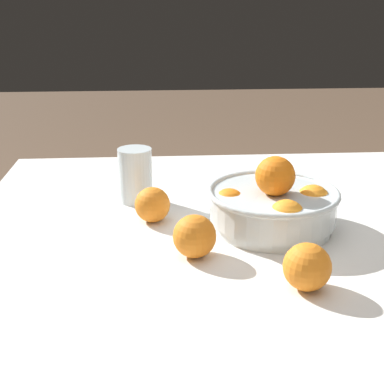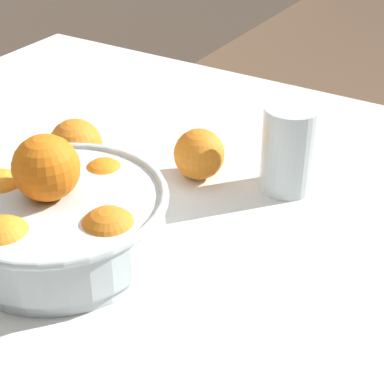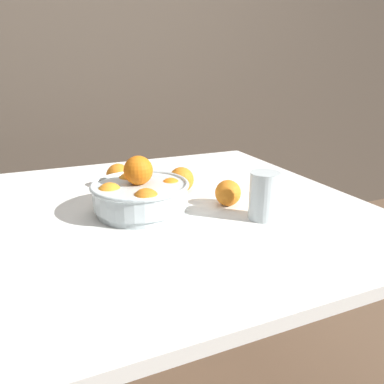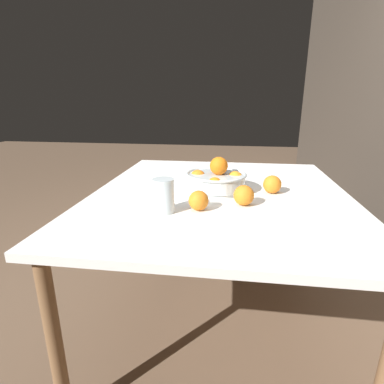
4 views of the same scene
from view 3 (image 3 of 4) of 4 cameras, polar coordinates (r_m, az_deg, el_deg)
name	(u,v)px [view 3 (image 3 of 4)]	position (r m, az deg, el deg)	size (l,w,h in m)	color
back_wall	(70,24)	(2.19, -18.03, 23.19)	(8.00, 0.05, 2.60)	#4C4238
dining_table	(140,229)	(1.11, -7.90, -5.58)	(1.30, 1.13, 0.71)	white
fruit_bowl	(140,194)	(1.05, -7.90, -0.29)	(0.27, 0.27, 0.16)	silver
juice_glass	(264,198)	(1.01, 10.89, -0.97)	(0.08, 0.08, 0.13)	#F4A314
orange_loose_near_bowl	(181,180)	(1.21, -1.63, 1.91)	(0.08, 0.08, 0.08)	orange
orange_loose_front	(228,193)	(1.10, 5.50, -0.13)	(0.08, 0.08, 0.08)	orange
orange_loose_aside	(118,175)	(1.28, -11.16, 2.49)	(0.08, 0.08, 0.08)	orange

